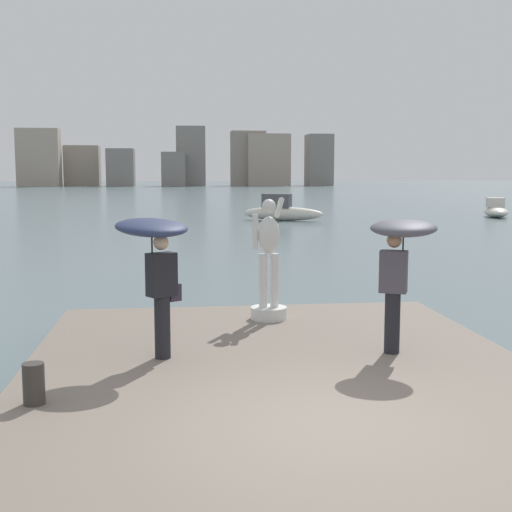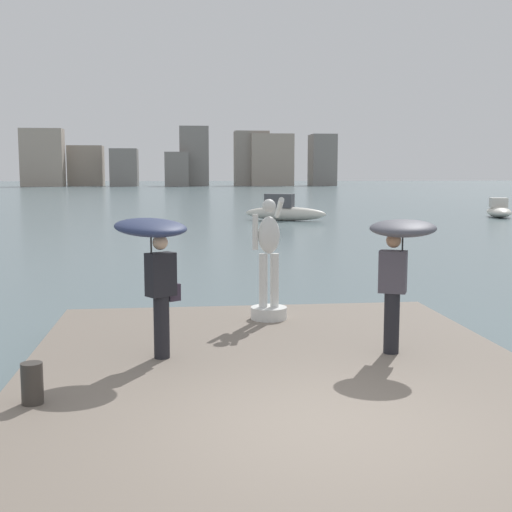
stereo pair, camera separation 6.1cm
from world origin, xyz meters
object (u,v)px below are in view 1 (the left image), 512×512
Objects in this scene: statue_white_figure at (269,272)px; onlooker_right at (400,251)px; boat_leftward at (281,211)px; mooring_bollard at (34,384)px; onlooker_left at (155,251)px; boat_far at (496,210)px.

statue_white_figure is 1.11× the size of onlooker_right.
boat_leftward is at bearing 83.93° from onlooker_right.
onlooker_left is at bearing 52.67° from mooring_bollard.
onlooker_left reaches higher than mooring_bollard.
boat_far is at bearing 57.25° from mooring_bollard.
onlooker_left is at bearing -101.95° from boat_leftward.
statue_white_figure reaches higher than onlooker_left.
statue_white_figure reaches higher than mooring_bollard.
boat_far is at bearing 57.98° from statue_white_figure.
mooring_bollard is 42.65m from boat_far.
onlooker_left is 2.53m from mooring_bollard.
onlooker_left is at bearing -128.48° from statue_white_figure.
boat_leftward is at bearing 76.54° from mooring_bollard.
onlooker_left reaches higher than boat_leftward.
mooring_bollard is 0.12× the size of boat_far.
onlooker_right is at bearing -96.07° from boat_leftward.
statue_white_figure reaches higher than boat_leftward.
boat_far is 0.79× the size of boat_leftward.
onlooker_right is (1.52, -2.49, 0.64)m from statue_white_figure.
statue_white_figure is 1.08× the size of onlooker_left.
boat_far is (23.07, 35.87, -0.19)m from mooring_bollard.
onlooker_left is 0.49× the size of boat_far.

